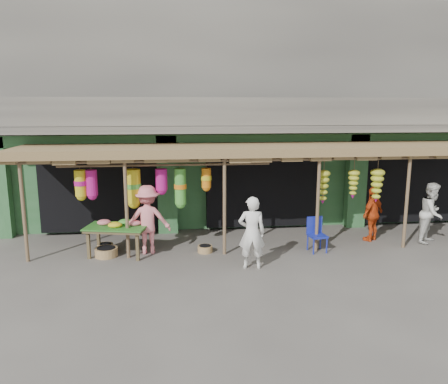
{
  "coord_description": "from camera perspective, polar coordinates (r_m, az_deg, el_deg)",
  "views": [
    {
      "loc": [
        -2.75,
        -11.17,
        3.84
      ],
      "look_at": [
        -1.38,
        1.0,
        1.44
      ],
      "focal_mm": 35.0,
      "sensor_mm": 36.0,
      "label": 1
    }
  ],
  "objects": [
    {
      "name": "flower_table",
      "position": [
        11.71,
        -13.73,
        -4.53
      ],
      "size": [
        1.72,
        1.24,
        0.93
      ],
      "rotation": [
        0.0,
        0.0,
        -0.22
      ],
      "color": "brown",
      "rests_on": "ground"
    },
    {
      "name": "person_vendor",
      "position": [
        13.34,
        18.85,
        -2.73
      ],
      "size": [
        0.98,
        0.85,
        1.59
      ],
      "primitive_type": "imported",
      "rotation": [
        0.0,
        0.0,
        3.75
      ],
      "color": "#D14413",
      "rests_on": "ground"
    },
    {
      "name": "person_right",
      "position": [
        13.78,
        25.5,
        -2.47
      ],
      "size": [
        1.07,
        1.05,
        1.74
      ],
      "primitive_type": "imported",
      "rotation": [
        0.0,
        0.0,
        0.71
      ],
      "color": "silver",
      "rests_on": "ground"
    },
    {
      "name": "basket_mid",
      "position": [
        11.89,
        -15.12,
        -7.59
      ],
      "size": [
        0.63,
        0.63,
        0.23
      ],
      "primitive_type": "cylinder",
      "rotation": [
        0.0,
        0.0,
        0.07
      ],
      "color": "#8F6140",
      "rests_on": "ground"
    },
    {
      "name": "person_shopper",
      "position": [
        11.69,
        -9.93,
        -3.57
      ],
      "size": [
        1.19,
        0.69,
        1.84
      ],
      "primitive_type": "imported",
      "rotation": [
        0.0,
        0.0,
        3.13
      ],
      "color": "pink",
      "rests_on": "ground"
    },
    {
      "name": "basket_right",
      "position": [
        11.81,
        -2.48,
        -7.45
      ],
      "size": [
        0.51,
        0.51,
        0.18
      ],
      "primitive_type": "cylinder",
      "rotation": [
        0.0,
        0.0,
        -0.35
      ],
      "color": "#A07A4A",
      "rests_on": "ground"
    },
    {
      "name": "ground",
      "position": [
        12.13,
        7.07,
        -7.47
      ],
      "size": [
        80.0,
        80.0,
        0.0
      ],
      "primitive_type": "plane",
      "color": "#514C47",
      "rests_on": "ground"
    },
    {
      "name": "basket_left",
      "position": [
        12.4,
        -15.24,
        -6.95
      ],
      "size": [
        0.53,
        0.53,
        0.18
      ],
      "primitive_type": "cylinder",
      "rotation": [
        0.0,
        0.0,
        0.29
      ],
      "color": "olive",
      "rests_on": "ground"
    },
    {
      "name": "building",
      "position": [
        16.28,
        3.33,
        9.4
      ],
      "size": [
        16.4,
        6.8,
        7.0
      ],
      "color": "gray",
      "rests_on": "ground"
    },
    {
      "name": "person_front",
      "position": [
        10.48,
        3.64,
        -5.33
      ],
      "size": [
        0.69,
        0.5,
        1.77
      ],
      "primitive_type": "imported",
      "rotation": [
        0.0,
        0.0,
        3.02
      ],
      "color": "white",
      "rests_on": "ground"
    },
    {
      "name": "blue_chair",
      "position": [
        12.06,
        11.94,
        -5.16
      ],
      "size": [
        0.5,
        0.5,
        0.93
      ],
      "rotation": [
        0.0,
        0.0,
        0.13
      ],
      "color": "#18249E",
      "rests_on": "ground"
    },
    {
      "name": "awning",
      "position": [
        12.32,
        5.84,
        5.12
      ],
      "size": [
        14.0,
        2.7,
        2.79
      ],
      "color": "brown",
      "rests_on": "ground"
    }
  ]
}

